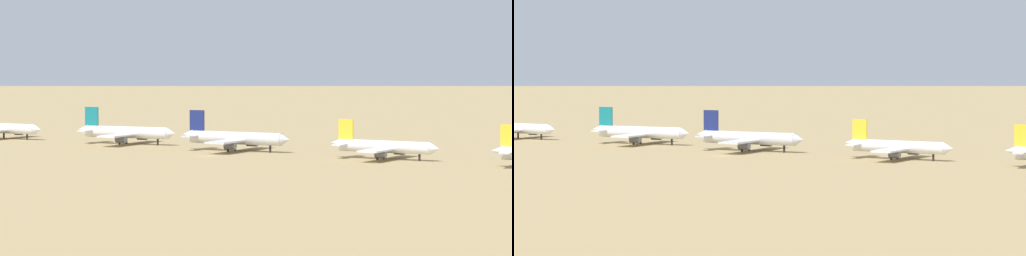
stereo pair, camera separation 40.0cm
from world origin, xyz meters
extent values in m
plane|color=tan|center=(0.00, 0.00, 0.00)|extent=(4000.00, 4000.00, 0.00)
pyramid|color=slate|center=(-497.69, 997.51, 60.64)|extent=(297.39, 270.97, 121.29)
cylinder|color=white|center=(-93.79, 18.99, 3.42)|extent=(26.21, 4.96, 3.26)
cone|color=white|center=(-79.66, 19.92, 3.42)|extent=(2.64, 3.25, 3.09)
cube|color=white|center=(-92.98, 19.04, 2.93)|extent=(7.24, 26.36, 0.46)
cylinder|color=slate|center=(-92.57, 25.19, 1.79)|extent=(3.04, 1.98, 1.79)
cylinder|color=black|center=(-83.92, 19.64, 0.90)|extent=(0.57, 0.57, 1.79)
cylinder|color=black|center=(-95.14, 20.86, 0.90)|extent=(0.57, 0.57, 1.79)
cylinder|color=white|center=(-45.12, 21.63, 3.69)|extent=(28.33, 7.70, 3.52)
cone|color=white|center=(-30.01, 23.93, 3.69)|extent=(3.11, 3.70, 3.34)
cone|color=white|center=(-60.24, 19.34, 4.22)|extent=(3.92, 3.48, 2.99)
cube|color=#14727A|center=(-57.29, 19.79, 8.30)|extent=(4.58, 1.12, 5.71)
cube|color=white|center=(-57.82, 23.26, 4.04)|extent=(3.68, 6.33, 0.32)
cube|color=white|center=(-56.76, 16.31, 4.04)|extent=(3.68, 6.33, 0.32)
cube|color=white|center=(-44.26, 21.77, 3.16)|extent=(10.13, 28.70, 0.49)
cylinder|color=slate|center=(-44.38, 28.42, 1.93)|extent=(3.42, 2.39, 1.93)
cylinder|color=slate|center=(-42.40, 15.38, 1.93)|extent=(3.42, 2.39, 1.93)
cylinder|color=black|center=(-34.56, 23.24, 0.97)|extent=(0.62, 0.62, 1.93)
cylinder|color=black|center=(-46.74, 23.52, 0.97)|extent=(0.62, 0.62, 1.93)
cylinder|color=black|center=(-46.11, 19.35, 0.97)|extent=(0.62, 0.62, 1.93)
cylinder|color=silver|center=(-2.53, 17.35, 3.77)|extent=(28.97, 6.41, 3.59)
cone|color=silver|center=(13.03, 18.89, 3.77)|extent=(3.02, 3.66, 3.41)
cone|color=silver|center=(-18.09, 15.81, 4.31)|extent=(3.88, 3.39, 3.05)
cube|color=navy|center=(-15.05, 16.11, 8.49)|extent=(4.69, 0.91, 5.84)
cube|color=silver|center=(-15.40, 19.69, 4.13)|extent=(3.46, 6.36, 0.32)
cube|color=silver|center=(-14.69, 12.53, 4.13)|extent=(3.46, 6.36, 0.32)
cube|color=silver|center=(-1.63, 17.44, 3.23)|extent=(8.91, 29.21, 0.50)
cylinder|color=slate|center=(-1.40, 24.23, 1.98)|extent=(3.41, 2.29, 1.98)
cylinder|color=slate|center=(-0.08, 10.82, 1.98)|extent=(3.41, 2.29, 1.98)
cylinder|color=black|center=(8.34, 18.43, 0.99)|extent=(0.63, 0.63, 1.98)
cylinder|color=black|center=(-4.08, 19.36, 0.99)|extent=(0.63, 0.63, 1.98)
cylinder|color=black|center=(-3.66, 15.07, 0.99)|extent=(0.63, 0.63, 1.98)
cylinder|color=white|center=(45.43, 15.79, 3.40)|extent=(26.00, 4.49, 3.23)
cone|color=white|center=(59.48, 16.47, 3.40)|extent=(2.57, 3.19, 3.07)
cone|color=white|center=(31.38, 15.10, 3.88)|extent=(3.37, 2.90, 2.75)
cube|color=yellow|center=(34.12, 15.23, 7.64)|extent=(4.22, 0.61, 5.26)
cube|color=white|center=(33.96, 18.46, 3.72)|extent=(2.85, 5.62, 0.29)
cube|color=white|center=(34.28, 12.00, 3.72)|extent=(2.85, 5.62, 0.29)
cube|color=white|center=(46.24, 15.82, 2.91)|extent=(6.76, 26.12, 0.45)
cylinder|color=slate|center=(46.75, 21.92, 1.78)|extent=(2.99, 1.92, 1.78)
cylinder|color=slate|center=(47.34, 9.81, 1.78)|extent=(2.99, 1.92, 1.78)
cylinder|color=black|center=(55.25, 16.27, 0.89)|extent=(0.57, 0.57, 1.78)
cylinder|color=black|center=(44.12, 17.66, 0.89)|extent=(0.57, 0.57, 1.78)
cylinder|color=black|center=(44.31, 13.79, 0.89)|extent=(0.57, 0.57, 1.78)
cone|color=silver|center=(78.48, 11.75, 3.99)|extent=(3.75, 3.35, 2.82)
cube|color=yellow|center=(81.27, 12.23, 7.85)|extent=(4.33, 1.14, 5.40)
cube|color=silver|center=(80.70, 15.50, 3.82)|extent=(3.58, 6.02, 0.30)
cube|color=silver|center=(81.83, 8.96, 3.82)|extent=(3.58, 6.02, 0.30)
camera|label=1|loc=(198.59, -286.36, 29.13)|focal=90.50mm
camera|label=2|loc=(198.92, -286.15, 29.13)|focal=90.50mm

